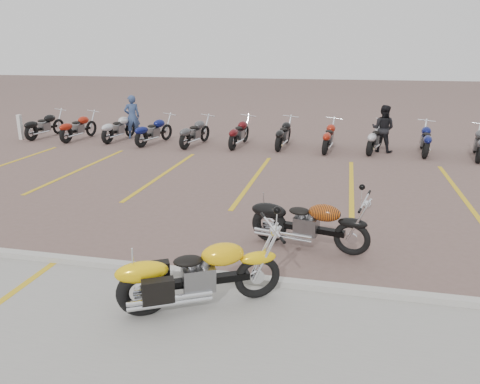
# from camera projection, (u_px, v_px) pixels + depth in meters

# --- Properties ---
(ground) EXTENTS (100.00, 100.00, 0.00)m
(ground) POSITION_uv_depth(u_px,v_px,m) (216.00, 231.00, 9.48)
(ground) COLOR brown
(ground) RESTS_ON ground
(concrete_apron) EXTENTS (60.00, 5.00, 0.01)m
(concrete_apron) POSITION_uv_depth(u_px,v_px,m) (109.00, 375.00, 5.28)
(concrete_apron) COLOR #9E9B93
(concrete_apron) RESTS_ON ground
(curb) EXTENTS (60.00, 0.18, 0.12)m
(curb) POSITION_uv_depth(u_px,v_px,m) (182.00, 272.00, 7.60)
(curb) COLOR #ADAAA3
(curb) RESTS_ON ground
(parking_stripes) EXTENTS (38.00, 5.50, 0.01)m
(parking_stripes) POSITION_uv_depth(u_px,v_px,m) (254.00, 179.00, 13.21)
(parking_stripes) COLOR gold
(parking_stripes) RESTS_ON ground
(yellow_cruiser) EXTENTS (2.13, 1.25, 0.97)m
(yellow_cruiser) POSITION_uv_depth(u_px,v_px,m) (197.00, 277.00, 6.55)
(yellow_cruiser) COLOR black
(yellow_cruiser) RESTS_ON ground
(flame_cruiser) EXTENTS (2.21, 0.62, 0.92)m
(flame_cruiser) POSITION_uv_depth(u_px,v_px,m) (307.00, 225.00, 8.55)
(flame_cruiser) COLOR black
(flame_cruiser) RESTS_ON ground
(person_a) EXTENTS (0.76, 0.72, 1.75)m
(person_a) POSITION_uv_depth(u_px,v_px,m) (132.00, 117.00, 19.04)
(person_a) COLOR navy
(person_a) RESTS_ON ground
(person_b) EXTENTS (0.97, 0.86, 1.66)m
(person_b) POSITION_uv_depth(u_px,v_px,m) (383.00, 129.00, 16.52)
(person_b) COLOR black
(person_b) RESTS_ON ground
(bollard) EXTENTS (0.16, 0.16, 1.00)m
(bollard) POSITION_uv_depth(u_px,v_px,m) (20.00, 127.00, 18.90)
(bollard) COLOR silver
(bollard) RESTS_ON ground
(bg_bike_row) EXTENTS (17.46, 2.08, 1.10)m
(bg_bike_row) POSITION_uv_depth(u_px,v_px,m) (239.00, 132.00, 17.51)
(bg_bike_row) COLOR black
(bg_bike_row) RESTS_ON ground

